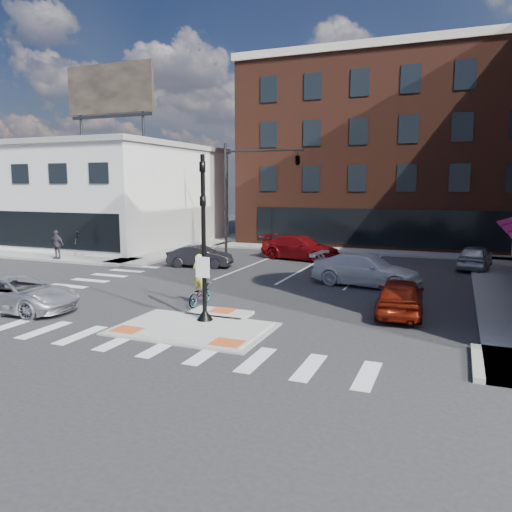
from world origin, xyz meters
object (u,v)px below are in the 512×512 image
at_px(red_sedan, 400,296).
at_px(pedestrian_a, 79,243).
at_px(bg_car_dark, 200,256).
at_px(cyclist, 200,288).
at_px(silver_suv, 18,294).
at_px(bg_car_red, 300,248).
at_px(pedestrian_b, 56,245).
at_px(white_pickup, 366,270).
at_px(bg_car_silver, 475,257).

distance_m(red_sedan, pedestrian_a, 23.73).
distance_m(bg_car_dark, cyclist, 9.92).
xyz_separation_m(silver_suv, cyclist, (6.27, 3.63, 0.03)).
bearing_deg(red_sedan, bg_car_red, -61.59).
xyz_separation_m(cyclist, pedestrian_b, (-14.60, 7.20, 0.37)).
bearing_deg(bg_car_red, white_pickup, -129.91).
xyz_separation_m(red_sedan, white_pickup, (-2.20, 5.21, 0.06)).
xyz_separation_m(silver_suv, bg_car_dark, (1.56, 12.36, -0.05)).
bearing_deg(pedestrian_a, bg_car_red, 21.93).
relative_size(silver_suv, bg_car_red, 0.91).
bearing_deg(bg_car_dark, cyclist, -161.22).
xyz_separation_m(red_sedan, bg_car_silver, (3.00, 12.55, 0.00)).
xyz_separation_m(white_pickup, bg_car_silver, (5.20, 7.34, -0.06)).
height_order(red_sedan, white_pickup, white_pickup).
distance_m(silver_suv, pedestrian_a, 15.23).
bearing_deg(pedestrian_a, red_sedan, -14.92).
xyz_separation_m(bg_car_silver, bg_car_red, (-10.85, -0.14, 0.07)).
bearing_deg(bg_car_red, pedestrian_a, 120.02).
relative_size(silver_suv, pedestrian_a, 2.91).
distance_m(red_sedan, bg_car_red, 14.68).
xyz_separation_m(red_sedan, pedestrian_b, (-22.60, 5.65, 0.37)).
bearing_deg(bg_car_silver, bg_car_red, 8.32).
distance_m(bg_car_silver, pedestrian_b, 26.52).
bearing_deg(pedestrian_a, cyclist, -28.58).
bearing_deg(bg_car_red, bg_car_dark, 149.07).
relative_size(silver_suv, bg_car_silver, 1.17).
bearing_deg(pedestrian_b, pedestrian_a, 84.55).
xyz_separation_m(red_sedan, bg_car_dark, (-12.71, 7.17, -0.08)).
bearing_deg(cyclist, bg_car_silver, -125.49).
bearing_deg(cyclist, pedestrian_b, -23.78).
xyz_separation_m(silver_suv, bg_car_silver, (17.27, 17.74, 0.04)).
distance_m(bg_car_dark, bg_car_silver, 16.61).
xyz_separation_m(bg_car_dark, pedestrian_a, (-9.75, 0.47, 0.36)).
relative_size(bg_car_dark, bg_car_red, 0.71).
distance_m(silver_suv, white_pickup, 15.93).
xyz_separation_m(white_pickup, pedestrian_b, (-20.40, 0.44, 0.31)).
relative_size(pedestrian_a, pedestrian_b, 0.91).
xyz_separation_m(white_pickup, cyclist, (-5.80, -6.76, -0.06)).
distance_m(red_sedan, bg_car_dark, 14.60).
bearing_deg(bg_car_silver, cyclist, 59.62).
bearing_deg(pedestrian_b, red_sedan, -15.39).
height_order(bg_car_red, pedestrian_a, pedestrian_a).
relative_size(bg_car_red, cyclist, 2.55).
height_order(red_sedan, bg_car_dark, red_sedan).
height_order(cyclist, pedestrian_a, cyclist).
distance_m(silver_suv, bg_car_red, 18.73).
distance_m(silver_suv, red_sedan, 15.19).
bearing_deg(silver_suv, pedestrian_a, 29.66).
height_order(red_sedan, pedestrian_a, pedestrian_a).
xyz_separation_m(pedestrian_a, pedestrian_b, (-0.14, -2.00, 0.09)).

